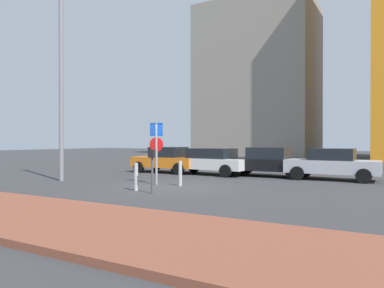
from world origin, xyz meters
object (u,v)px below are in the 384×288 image
Objects in this scene: parking_sign_post at (156,146)px; traffic_bollard_mid at (136,177)px; parked_car_orange at (167,160)px; parked_car_white at (210,161)px; parked_car_black at (268,162)px; parked_car_silver at (332,164)px; street_lamp at (61,71)px; traffic_bollard_near at (180,173)px; parking_meter at (152,165)px.

traffic_bollard_mid is at bearing -76.83° from parking_sign_post.
traffic_bollard_mid is (3.24, -6.90, -0.24)m from parked_car_orange.
parked_car_black reaches higher than parked_car_white.
parked_car_silver is at bearing -2.83° from parked_car_black.
parked_car_black is at bearing 10.79° from parked_car_white.
street_lamp is at bearing 169.83° from traffic_bollard_mid.
parking_sign_post reaches higher than traffic_bollard_near.
parking_meter is 0.17× the size of street_lamp.
parking_sign_post is (0.09, -5.11, 0.88)m from parked_car_white.
traffic_bollard_mid is (0.45, -1.92, -1.12)m from parking_sign_post.
parked_car_white is 4.48× the size of traffic_bollard_mid.
parked_car_orange reaches higher than parked_car_silver.
parked_car_black is at bearing 177.17° from parked_car_silver.
parked_car_orange is 8.91m from parked_car_silver.
parking_meter is at bearing -59.83° from parked_car_orange.
parked_car_black is at bearing 78.76° from parking_meter.
traffic_bollard_mid is (-0.68, -2.00, 0.00)m from traffic_bollard_near.
parking_sign_post is (2.79, -4.98, 0.88)m from parked_car_orange.
parking_sign_post is at bearing -60.78° from parked_car_orange.
parked_car_white is 6.22m from parked_car_silver.
parking_meter is at bearing -121.10° from parked_car_silver.
street_lamp is (-5.98, 1.22, 4.02)m from parking_meter.
traffic_bollard_mid is at bearing -108.44° from parked_car_black.
parked_car_black is 0.50× the size of street_lamp.
street_lamp is (-4.48, -6.13, 4.24)m from parked_car_white.
traffic_bollard_mid is at bearing -64.88° from parked_car_orange.
parked_car_silver is 0.48× the size of street_lamp.
traffic_bollard_near is at bearing 10.90° from street_lamp.
parked_car_black is 4.26× the size of traffic_bollard_near.
parked_car_orange reaches higher than traffic_bollard_mid.
parked_car_orange is at bearing 128.58° from traffic_bollard_near.
parking_meter is 1.50× the size of traffic_bollard_near.
parked_car_white is at bearing 53.85° from street_lamp.
parked_car_white is 1.75× the size of parking_sign_post.
parked_car_orange is 3.89× the size of traffic_bollard_near.
parking_meter reaches higher than parked_car_orange.
parked_car_white is at bearing -176.00° from parked_car_silver.
parked_car_silver is 9.37m from traffic_bollard_mid.
parking_meter is 1.49× the size of traffic_bollard_mid.
parking_meter is at bearing -57.78° from parking_sign_post.
street_lamp is 6.79m from traffic_bollard_mid.
parking_sign_post is 2.73m from parking_meter.
parking_sign_post is (-6.11, -5.54, 0.87)m from parked_car_silver.
parking_sign_post is (-2.99, -5.70, 0.87)m from parked_car_black.
parked_car_black is 2.84× the size of parking_meter.
parked_car_silver is at bearing 58.90° from parking_meter.
parking_meter is (1.41, -2.24, -0.66)m from parking_sign_post.
parking_sign_post is 0.30× the size of street_lamp.
parking_meter is at bearing -101.24° from parked_car_black.
parked_car_orange is 1.51× the size of parking_sign_post.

